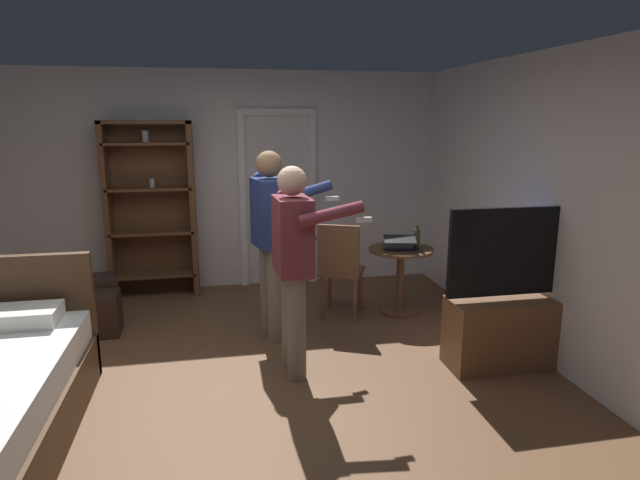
{
  "coord_description": "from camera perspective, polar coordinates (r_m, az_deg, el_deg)",
  "views": [
    {
      "loc": [
        0.01,
        -3.87,
        2.02
      ],
      "look_at": [
        0.88,
        0.52,
        1.01
      ],
      "focal_mm": 30.33,
      "sensor_mm": 36.0,
      "label": 1
    }
  ],
  "objects": [
    {
      "name": "ground_plane",
      "position": [
        4.37,
        -10.42,
        -15.04
      ],
      "size": [
        5.94,
        5.94,
        0.0
      ],
      "primitive_type": "plane",
      "color": "brown"
    },
    {
      "name": "suitcase_small",
      "position": [
        5.92,
        -23.29,
        -5.92
      ],
      "size": [
        0.65,
        0.52,
        0.46
      ],
      "primitive_type": "cube",
      "rotation": [
        0.0,
        0.0,
        0.28
      ],
      "color": "black",
      "rests_on": "ground_plane"
    },
    {
      "name": "suitcase_dark",
      "position": [
        5.61,
        -23.39,
        -7.26
      ],
      "size": [
        0.61,
        0.35,
        0.41
      ],
      "primitive_type": "cube",
      "rotation": [
        0.0,
        0.0,
        0.02
      ],
      "color": "black",
      "rests_on": "ground_plane"
    },
    {
      "name": "doorway_frame",
      "position": [
        6.58,
        -4.49,
        5.72
      ],
      "size": [
        0.93,
        0.08,
        2.13
      ],
      "color": "white",
      "rests_on": "ground_plane"
    },
    {
      "name": "bottle_on_table",
      "position": [
        5.63,
        10.2,
        0.1
      ],
      "size": [
        0.06,
        0.06,
        0.26
      ],
      "color": "#383E1E",
      "rests_on": "side_table"
    },
    {
      "name": "person_striped_shirt",
      "position": [
        4.94,
        -5.13,
        0.89
      ],
      "size": [
        0.77,
        0.6,
        1.74
      ],
      "color": "gray",
      "rests_on": "ground_plane"
    },
    {
      "name": "wooden_chair",
      "position": [
        5.52,
        2.17,
        -2.78
      ],
      "size": [
        0.56,
        0.56,
        0.99
      ],
      "color": "brown",
      "rests_on": "ground_plane"
    },
    {
      "name": "bookshelf",
      "position": [
        6.44,
        -17.38,
        3.74
      ],
      "size": [
        0.98,
        0.32,
        2.0
      ],
      "color": "brown",
      "rests_on": "ground_plane"
    },
    {
      "name": "laptop",
      "position": [
        5.61,
        8.32,
        -0.46
      ],
      "size": [
        0.39,
        0.4,
        0.15
      ],
      "color": "black",
      "rests_on": "side_table"
    },
    {
      "name": "side_table",
      "position": [
        5.73,
        8.47,
        -3.05
      ],
      "size": [
        0.67,
        0.67,
        0.7
      ],
      "color": "brown",
      "rests_on": "ground_plane"
    },
    {
      "name": "person_blue_shirt",
      "position": [
        4.21,
        -2.74,
        -1.74
      ],
      "size": [
        0.7,
        0.58,
        1.67
      ],
      "color": "gray",
      "rests_on": "ground_plane"
    },
    {
      "name": "wall_back",
      "position": [
        6.6,
        -11.32,
        6.09
      ],
      "size": [
        5.64,
        0.12,
        2.57
      ],
      "primitive_type": "cube",
      "color": "silver",
      "rests_on": "ground_plane"
    },
    {
      "name": "wall_right",
      "position": [
        4.81,
        23.87,
        2.84
      ],
      "size": [
        0.12,
        5.49,
        2.57
      ],
      "primitive_type": "cube",
      "color": "silver",
      "rests_on": "ground_plane"
    },
    {
      "name": "tv_flatscreen",
      "position": [
        4.79,
        19.77,
        -7.82
      ],
      "size": [
        1.23,
        0.4,
        1.34
      ],
      "color": "brown",
      "rests_on": "ground_plane"
    }
  ]
}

